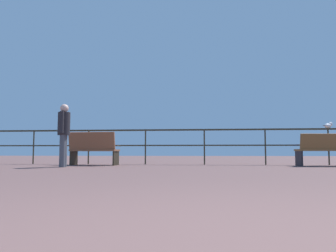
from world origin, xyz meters
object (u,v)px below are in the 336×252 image
object	(u,v)px
bench_near_left	(93,148)
person_by_bench	(64,131)
bench_near_right	(325,148)
seagull_on_rail	(328,125)

from	to	relation	value
bench_near_left	person_by_bench	size ratio (longest dim) A/B	0.89
bench_near_right	seagull_on_rail	bearing A→B (deg)	62.71
bench_near_left	bench_near_right	xyz separation A→B (m)	(6.55, 0.01, -0.02)
bench_near_left	seagull_on_rail	xyz separation A→B (m)	(6.98, 0.83, 0.67)
person_by_bench	seagull_on_rail	world-z (taller)	person_by_bench
bench_near_right	person_by_bench	bearing A→B (deg)	-170.44
person_by_bench	seagull_on_rail	xyz separation A→B (m)	(7.39, 2.00, 0.25)
person_by_bench	seagull_on_rail	size ratio (longest dim) A/B	4.44
bench_near_right	person_by_bench	world-z (taller)	person_by_bench
bench_near_right	person_by_bench	xyz separation A→B (m)	(-6.96, -1.17, 0.45)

